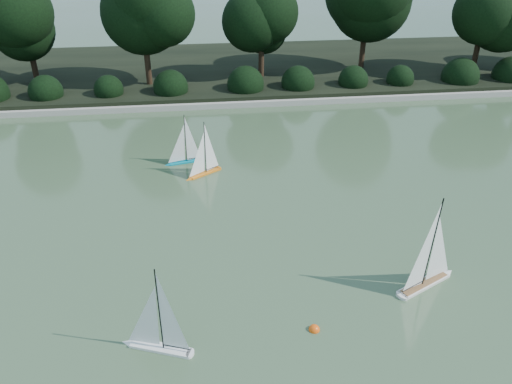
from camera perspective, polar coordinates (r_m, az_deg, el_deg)
ground at (r=8.58m, az=4.34°, el=-10.25°), size 80.00×80.00×0.00m
pond_coping at (r=16.45m, az=-1.76°, el=10.05°), size 40.00×0.35×0.18m
far_bank at (r=20.25m, az=-2.93°, el=13.84°), size 40.00×8.00×0.30m
tree_line at (r=18.35m, az=1.38°, el=20.24°), size 26.31×3.93×4.39m
shrub_hedge at (r=17.20m, az=-2.09°, el=12.14°), size 29.10×1.10×1.10m
sailboat_white_a at (r=7.45m, az=-11.61°, el=-15.80°), size 1.08×0.54×1.51m
sailboat_white_b at (r=8.85m, az=19.31°, el=-8.38°), size 1.28×0.76×1.84m
sailboat_orange at (r=11.91m, az=-6.20°, el=2.91°), size 0.92×0.68×1.40m
sailboat_teal at (r=12.58m, az=-8.45°, el=4.18°), size 0.99×0.36×1.35m
race_buoy at (r=7.78m, az=6.66°, el=-15.37°), size 0.17×0.17×0.17m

